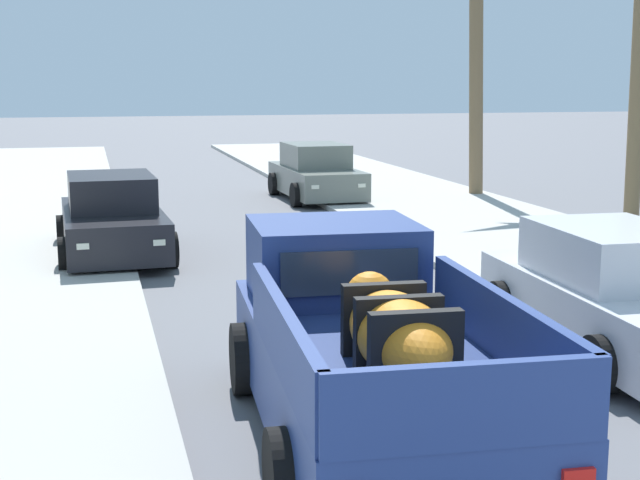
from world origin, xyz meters
TOP-DOWN VIEW (x-y plane):
  - sidewalk_right at (5.13, 12.00)m, footprint 5.16×60.00m
  - curb_left at (-3.95, 12.00)m, footprint 0.16×60.00m
  - curb_right at (3.95, 12.00)m, footprint 0.16×60.00m
  - pickup_truck at (-0.86, 5.66)m, footprint 2.45×5.32m
  - car_left_near at (2.79, 21.99)m, footprint 2.10×4.29m
  - car_right_near at (2.85, 7.43)m, footprint 2.17×4.32m
  - car_left_mid at (-2.88, 15.06)m, footprint 2.15×4.31m

SIDE VIEW (x-z plane):
  - curb_left at x=-3.95m, z-range 0.00..0.10m
  - curb_right at x=3.95m, z-range 0.00..0.10m
  - sidewalk_right at x=5.13m, z-range 0.00..0.12m
  - car_left_near at x=2.79m, z-range -0.06..1.48m
  - car_right_near at x=2.85m, z-range -0.06..1.48m
  - car_left_mid at x=-2.88m, z-range -0.06..1.48m
  - pickup_truck at x=-0.86m, z-range -0.09..1.71m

